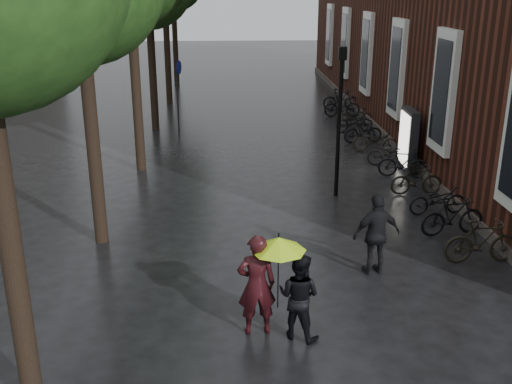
{
  "coord_description": "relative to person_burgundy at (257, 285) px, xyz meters",
  "views": [
    {
      "loc": [
        -0.99,
        -6.73,
        6.06
      ],
      "look_at": [
        -0.32,
        6.29,
        1.47
      ],
      "focal_mm": 42.0,
      "sensor_mm": 36.0,
      "label": 1
    }
  ],
  "objects": [
    {
      "name": "ad_lightbox",
      "position": [
        5.61,
        9.76,
        0.08
      ],
      "size": [
        0.31,
        1.38,
        2.07
      ],
      "rotation": [
        0.0,
        0.0,
        -0.04
      ],
      "color": "black",
      "rests_on": "ground"
    },
    {
      "name": "parked_bicycles",
      "position": [
        5.15,
        11.23,
        -0.49
      ],
      "size": [
        1.99,
        17.77,
        1.05
      ],
      "color": "black",
      "rests_on": "ground"
    },
    {
      "name": "lamp_post",
      "position": [
        2.76,
        7.26,
        1.69
      ],
      "size": [
        0.22,
        0.22,
        4.36
      ],
      "rotation": [
        0.0,
        0.0,
        0.0
      ],
      "color": "black",
      "rests_on": "ground"
    },
    {
      "name": "person_black",
      "position": [
        0.74,
        -0.18,
        -0.15
      ],
      "size": [
        0.99,
        0.93,
        1.63
      ],
      "primitive_type": "imported",
      "rotation": [
        0.0,
        0.0,
        2.62
      ],
      "color": "black",
      "rests_on": "ground"
    },
    {
      "name": "lime_umbrella",
      "position": [
        0.38,
        -0.0,
        0.79
      ],
      "size": [
        0.99,
        0.99,
        1.46
      ],
      "rotation": [
        0.0,
        0.0,
        -0.28
      ],
      "color": "black",
      "rests_on": "ground"
    },
    {
      "name": "cycle_sign",
      "position": [
        -2.42,
        15.26,
        1.05
      ],
      "size": [
        0.16,
        0.55,
        3.04
      ],
      "rotation": [
        0.0,
        0.0,
        -0.23
      ],
      "color": "#262628",
      "rests_on": "ground"
    },
    {
      "name": "person_burgundy",
      "position": [
        0.0,
        0.0,
        0.0
      ],
      "size": [
        0.75,
        0.53,
        1.92
      ],
      "primitive_type": "imported",
      "rotation": [
        0.0,
        0.0,
        3.25
      ],
      "color": "black",
      "rests_on": "ground"
    },
    {
      "name": "pedestrian_walking",
      "position": [
        2.71,
        2.24,
        -0.05
      ],
      "size": [
        1.14,
        0.66,
        1.83
      ],
      "primitive_type": "imported",
      "rotation": [
        0.0,
        0.0,
        3.35
      ],
      "color": "black",
      "rests_on": "ground"
    }
  ]
}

